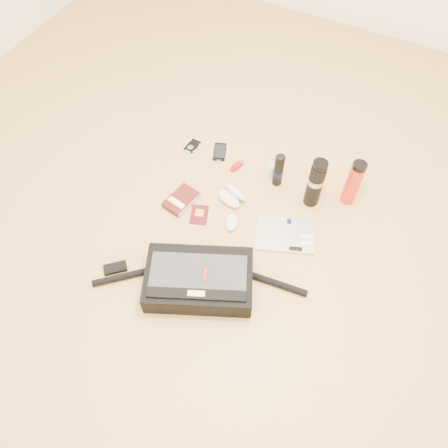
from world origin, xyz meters
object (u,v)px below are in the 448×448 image
Objects in this scene: messenger_bag at (198,280)px; book at (181,200)px; thermos_black at (315,183)px; thermos_red at (353,183)px; laptop at (285,235)px.

book is (-0.31, 0.38, -0.05)m from messenger_bag.
messenger_bag is 4.67× the size of book.
thermos_black is 0.19m from thermos_red.
thermos_red is (0.20, 0.35, 0.13)m from laptop.
messenger_bag reaches higher than book.
laptop is 1.13× the size of thermos_black.
book is 0.65× the size of thermos_black.
laptop is 0.29m from thermos_black.
book is 0.68m from thermos_black.
thermos_black reaches higher than laptop.
messenger_bag is at bearing -141.12° from laptop.
messenger_bag is 0.75m from thermos_black.
thermos_black is (0.04, 0.26, 0.14)m from laptop.
thermos_red is (0.16, 0.10, -0.01)m from thermos_black.
book reaches higher than laptop.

